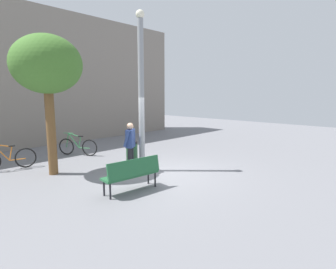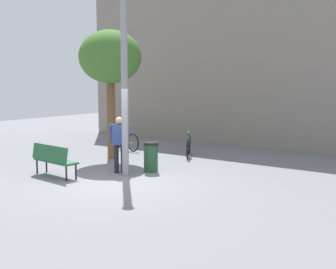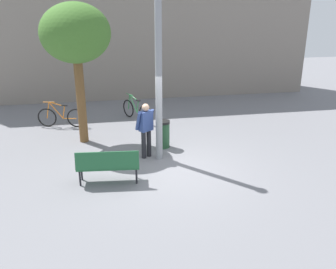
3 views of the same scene
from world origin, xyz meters
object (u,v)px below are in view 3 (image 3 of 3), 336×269
at_px(park_bench, 108,164).
at_px(person_by_lamppost, 146,127).
at_px(plaza_tree, 75,35).
at_px(trash_bin, 163,134).
at_px(bicycle_green, 136,111).
at_px(lamppost, 159,66).
at_px(bicycle_orange, 61,117).

bearing_deg(park_bench, person_by_lamppost, 52.00).
height_order(person_by_lamppost, plaza_tree, plaza_tree).
bearing_deg(trash_bin, plaza_tree, 158.76).
relative_size(park_bench, bicycle_green, 1.03).
bearing_deg(trash_bin, lamppost, -106.65).
bearing_deg(plaza_tree, bicycle_orange, 117.43).
xyz_separation_m(park_bench, trash_bin, (1.80, 2.20, -0.10)).
bearing_deg(park_bench, lamppost, 40.96).
distance_m(park_bench, plaza_tree, 4.38).
height_order(park_bench, trash_bin, park_bench).
xyz_separation_m(person_by_lamppost, park_bench, (-1.17, -1.50, -0.42)).
bearing_deg(lamppost, person_by_lamppost, 155.99).
bearing_deg(plaza_tree, bicycle_green, 45.06).
bearing_deg(bicycle_green, bicycle_orange, -173.65).
bearing_deg(park_bench, bicycle_orange, 108.06).
bearing_deg(bicycle_orange, plaza_tree, -62.57).
xyz_separation_m(person_by_lamppost, plaza_tree, (-1.89, 1.67, 2.51)).
distance_m(lamppost, park_bench, 3.02).
relative_size(person_by_lamppost, trash_bin, 1.88).
distance_m(bicycle_green, bicycle_orange, 2.82).
bearing_deg(trash_bin, bicycle_orange, 142.12).
distance_m(person_by_lamppost, bicycle_orange, 4.35).
bearing_deg(lamppost, trash_bin, 73.35).
relative_size(plaza_tree, bicycle_green, 2.79).
bearing_deg(person_by_lamppost, trash_bin, 47.97).
bearing_deg(trash_bin, bicycle_green, 100.93).
relative_size(lamppost, plaza_tree, 1.18).
xyz_separation_m(person_by_lamppost, trash_bin, (0.63, 0.69, -0.52)).
height_order(lamppost, person_by_lamppost, lamppost).
height_order(bicycle_green, bicycle_orange, same).
distance_m(plaza_tree, bicycle_green, 4.15).
xyz_separation_m(lamppost, park_bench, (-1.54, -1.34, -2.23)).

